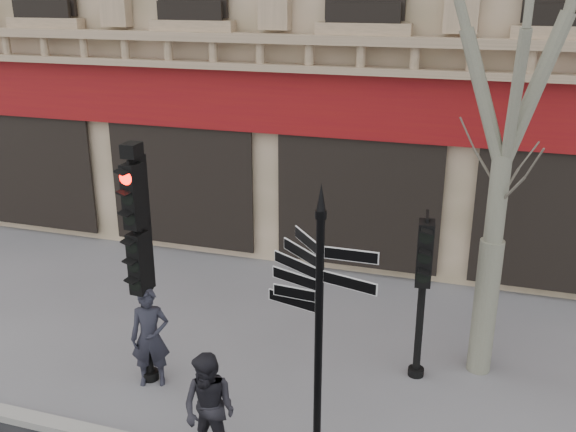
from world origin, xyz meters
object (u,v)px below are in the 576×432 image
fingerpost (320,282)px  pedestrian_b (209,410)px  pedestrian_a (150,337)px  traffic_signal_main (139,237)px  traffic_signal_secondary (424,270)px

fingerpost → pedestrian_b: (-1.27, -0.52, -1.73)m
pedestrian_a → traffic_signal_main: bearing=117.4°
traffic_signal_main → traffic_signal_secondary: size_ratio=1.45×
pedestrian_a → traffic_signal_secondary: bearing=-2.3°
traffic_signal_main → traffic_signal_secondary: (3.95, 1.36, -0.57)m
fingerpost → pedestrian_a: size_ratio=2.32×
fingerpost → traffic_signal_main: (-2.92, 0.87, -0.11)m
traffic_signal_main → pedestrian_a: size_ratio=2.35×
traffic_signal_secondary → pedestrian_b: traffic_signal_secondary is taller
pedestrian_b → traffic_signal_main: bearing=149.7°
pedestrian_b → traffic_signal_secondary: bearing=59.7°
fingerpost → traffic_signal_secondary: size_ratio=1.43×
traffic_signal_secondary → pedestrian_a: bearing=-165.5°
traffic_signal_main → traffic_signal_secondary: traffic_signal_main is taller
traffic_signal_secondary → pedestrian_a: traffic_signal_secondary is taller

